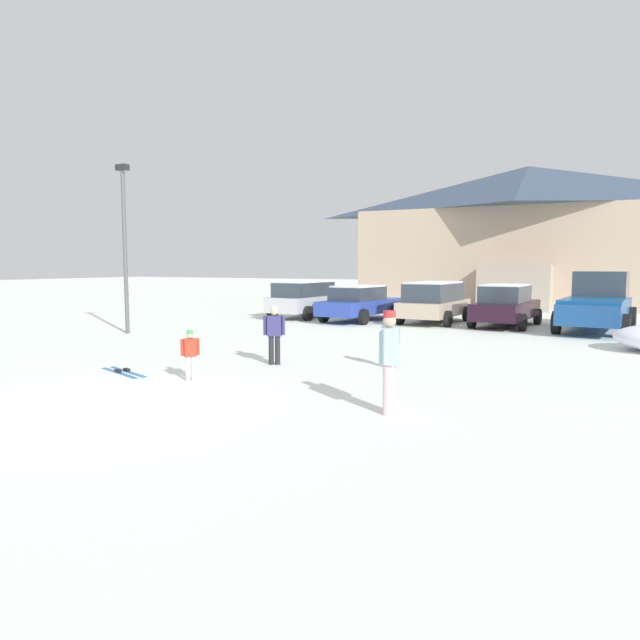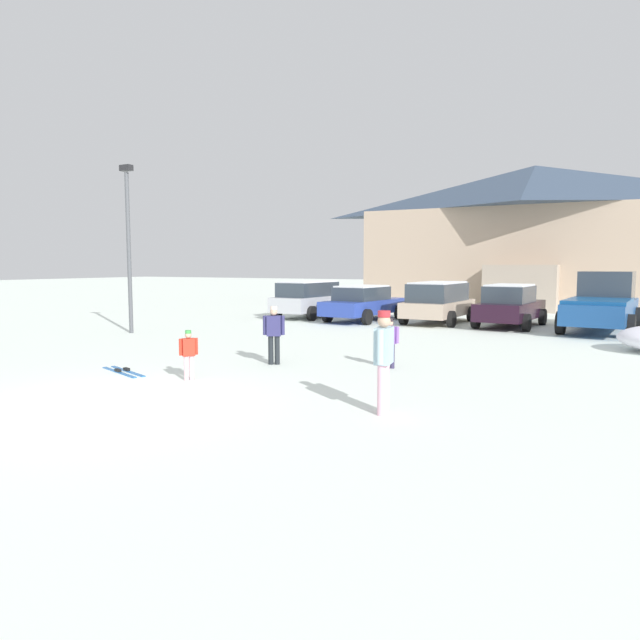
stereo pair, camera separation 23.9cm
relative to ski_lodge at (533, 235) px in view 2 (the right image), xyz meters
name	(u,v)px [view 2 (the right image)]	position (x,y,z in m)	size (l,w,h in m)	color
ground	(109,406)	(-2.62, -29.18, -4.15)	(160.00, 160.00, 0.00)	white
ski_lodge	(533,235)	(0.00, 0.00, 0.00)	(19.14, 10.65, 8.19)	tan
parked_silver_wagon	(309,298)	(-7.68, -13.33, -3.25)	(2.19, 4.15, 1.67)	#B6B8BF
parked_blue_hatchback	(364,303)	(-4.85, -13.55, -3.37)	(2.42, 4.88, 1.52)	#2A42A2
parked_beige_suv	(438,301)	(-1.75, -12.98, -3.24)	(2.30, 4.41, 1.70)	tan
parked_black_sedan	(510,305)	(1.11, -13.05, -3.32)	(2.32, 4.47, 1.65)	black
pickup_truck	(603,303)	(4.31, -12.74, -3.16)	(2.70, 6.09, 2.15)	navy
skier_child_in_red_jacket	(189,352)	(-2.85, -26.89, -3.56)	(0.27, 0.32, 1.05)	beige
skier_teen_in_navy_coat	(274,332)	(-2.35, -24.44, -3.36)	(0.47, 0.34, 1.41)	#202529
skier_adult_in_blue_parka	(384,356)	(1.71, -27.47, -3.21)	(0.30, 0.61, 1.67)	#EAAEC4
skier_child_in_purple_jacket	(390,340)	(0.29, -23.58, -3.49)	(0.43, 0.18, 1.16)	#342E50
pair_of_skis	(123,371)	(-4.78, -26.89, -4.13)	(1.67, 0.83, 0.08)	#2666B6
lamp_post	(129,240)	(-10.27, -21.46, -0.90)	(0.44, 0.24, 5.81)	#515459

